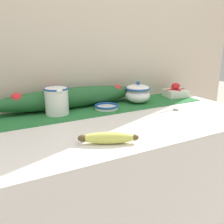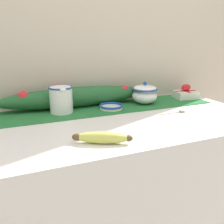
% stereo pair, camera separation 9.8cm
% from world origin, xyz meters
% --- Properties ---
extents(countertop, '(1.47, 0.63, 0.89)m').
position_xyz_m(countertop, '(0.00, 0.00, 0.44)').
color(countertop, silver).
rests_on(countertop, ground_plane).
extents(back_wall, '(2.27, 0.04, 2.40)m').
position_xyz_m(back_wall, '(0.00, 0.34, 1.20)').
color(back_wall, beige).
rests_on(back_wall, ground_plane).
extents(table_runner, '(1.36, 0.24, 0.00)m').
position_xyz_m(table_runner, '(0.00, 0.19, 0.89)').
color(table_runner, '#236B33').
rests_on(table_runner, countertop).
extents(cream_pitcher, '(0.11, 0.13, 0.12)m').
position_xyz_m(cream_pitcher, '(-0.09, 0.19, 0.95)').
color(cream_pitcher, white).
rests_on(cream_pitcher, countertop).
extents(sugar_bowl, '(0.13, 0.13, 0.11)m').
position_xyz_m(sugar_bowl, '(0.34, 0.19, 0.94)').
color(sugar_bowl, white).
rests_on(sugar_bowl, countertop).
extents(small_dish, '(0.12, 0.12, 0.02)m').
position_xyz_m(small_dish, '(0.14, 0.16, 0.90)').
color(small_dish, white).
rests_on(small_dish, countertop).
extents(banana, '(0.19, 0.11, 0.04)m').
position_xyz_m(banana, '(-0.04, -0.21, 0.91)').
color(banana, '#CCD156').
rests_on(banana, countertop).
extents(spoon, '(0.15, 0.03, 0.01)m').
position_xyz_m(spoon, '(0.43, -0.01, 0.89)').
color(spoon, '#A89E89').
rests_on(spoon, countertop).
extents(gift_box, '(0.13, 0.12, 0.08)m').
position_xyz_m(gift_box, '(0.62, 0.20, 0.92)').
color(gift_box, silver).
rests_on(gift_box, countertop).
extents(poinsettia_garland, '(0.75, 0.11, 0.11)m').
position_xyz_m(poinsettia_garland, '(-0.00, 0.26, 0.94)').
color(poinsettia_garland, '#235B2D').
rests_on(poinsettia_garland, countertop).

